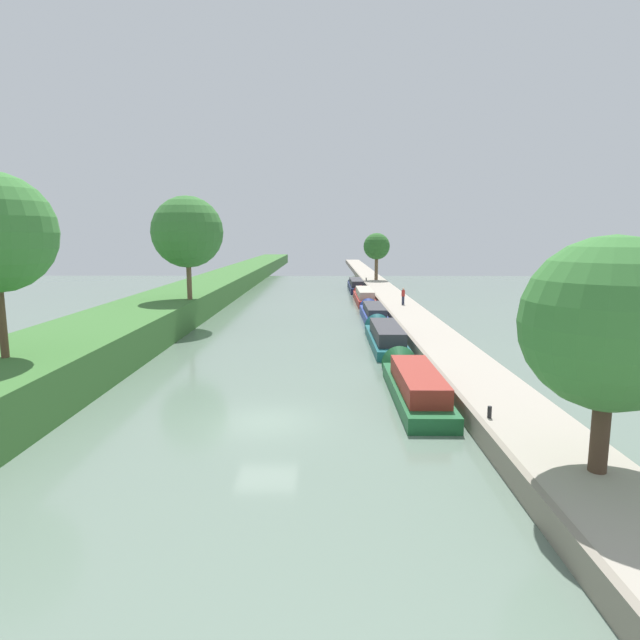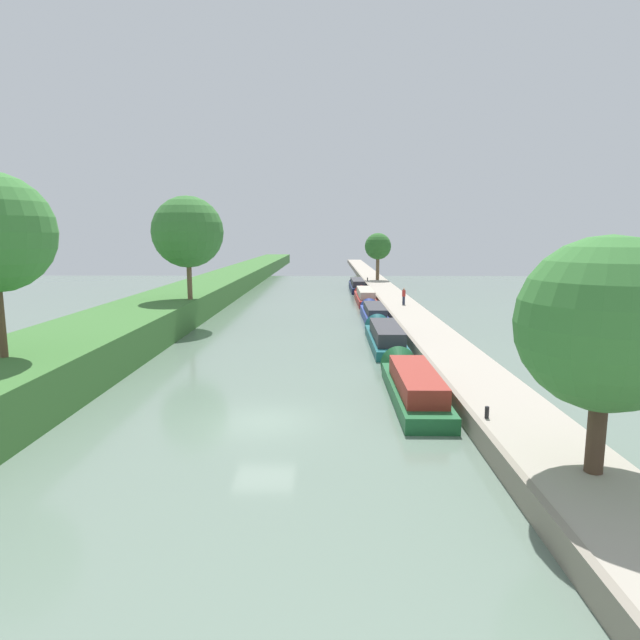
# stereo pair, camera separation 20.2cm
# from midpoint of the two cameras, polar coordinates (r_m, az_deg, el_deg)

# --- Properties ---
(ground_plane) EXTENTS (160.00, 160.00, 0.00)m
(ground_plane) POSITION_cam_midpoint_polar(r_m,az_deg,el_deg) (22.39, -5.81, -10.84)
(ground_plane) COLOR slate
(right_towpath) EXTENTS (3.47, 260.00, 0.83)m
(right_towpath) POSITION_cam_midpoint_polar(r_m,az_deg,el_deg) (23.34, 19.88, -9.43)
(right_towpath) COLOR #A89E8E
(right_towpath) RESTS_ON ground_plane
(stone_quay) EXTENTS (0.25, 260.00, 0.88)m
(stone_quay) POSITION_cam_midpoint_polar(r_m,az_deg,el_deg) (22.80, 15.39, -9.58)
(stone_quay) COLOR gray
(stone_quay) RESTS_ON ground_plane
(narrowboat_green) EXTENTS (2.14, 10.32, 2.21)m
(narrowboat_green) POSITION_cam_midpoint_polar(r_m,az_deg,el_deg) (26.05, 10.07, -6.67)
(narrowboat_green) COLOR #1E6033
(narrowboat_green) RESTS_ON ground_plane
(narrowboat_teal) EXTENTS (2.16, 11.18, 2.23)m
(narrowboat_teal) POSITION_cam_midpoint_polar(r_m,az_deg,el_deg) (37.98, 7.09, -1.63)
(narrowboat_teal) COLOR #195B60
(narrowboat_teal) RESTS_ON ground_plane
(narrowboat_blue) EXTENTS (1.94, 10.79, 1.96)m
(narrowboat_blue) POSITION_cam_midpoint_polar(r_m,az_deg,el_deg) (49.10, 5.89, 0.80)
(narrowboat_blue) COLOR #283D93
(narrowboat_blue) RESTS_ON ground_plane
(narrowboat_red) EXTENTS (1.97, 12.53, 2.15)m
(narrowboat_red) POSITION_cam_midpoint_polar(r_m,az_deg,el_deg) (61.81, 4.93, 2.58)
(narrowboat_red) COLOR maroon
(narrowboat_red) RESTS_ON ground_plane
(narrowboat_navy) EXTENTS (1.93, 12.49, 2.15)m
(narrowboat_navy) POSITION_cam_midpoint_polar(r_m,az_deg,el_deg) (75.02, 4.07, 3.75)
(narrowboat_navy) COLOR #141E42
(narrowboat_navy) RESTS_ON ground_plane
(tree_rightbank_near) EXTENTS (4.91, 4.91, 6.82)m
(tree_rightbank_near) POSITION_cam_midpoint_polar(r_m,az_deg,el_deg) (16.74, 28.71, -0.42)
(tree_rightbank_near) COLOR #4C3828
(tree_rightbank_near) RESTS_ON right_towpath
(tree_rightbank_midnear) EXTENTS (4.03, 4.03, 7.16)m
(tree_rightbank_midnear) POSITION_cam_midpoint_polar(r_m,az_deg,el_deg) (82.18, 6.33, 7.86)
(tree_rightbank_midnear) COLOR brown
(tree_rightbank_midnear) RESTS_ON right_towpath
(tree_leftbank_downstream) EXTENTS (5.87, 5.87, 8.53)m
(tree_leftbank_downstream) POSITION_cam_midpoint_polar(r_m,az_deg,el_deg) (45.47, -13.94, 9.18)
(tree_leftbank_downstream) COLOR brown
(tree_leftbank_downstream) RESTS_ON left_grassy_bank
(person_walking) EXTENTS (0.34, 0.34, 1.66)m
(person_walking) POSITION_cam_midpoint_polar(r_m,az_deg,el_deg) (53.07, 9.12, 2.58)
(person_walking) COLOR #282D42
(person_walking) RESTS_ON right_towpath
(mooring_bollard_near) EXTENTS (0.16, 0.16, 0.45)m
(mooring_bollard_near) POSITION_cam_midpoint_polar(r_m,az_deg,el_deg) (21.11, 17.79, -9.45)
(mooring_bollard_near) COLOR black
(mooring_bollard_near) RESTS_ON right_towpath
(mooring_bollard_far) EXTENTS (0.16, 0.16, 0.45)m
(mooring_bollard_far) POSITION_cam_midpoint_polar(r_m,az_deg,el_deg) (81.03, 5.20, 4.41)
(mooring_bollard_far) COLOR black
(mooring_bollard_far) RESTS_ON right_towpath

